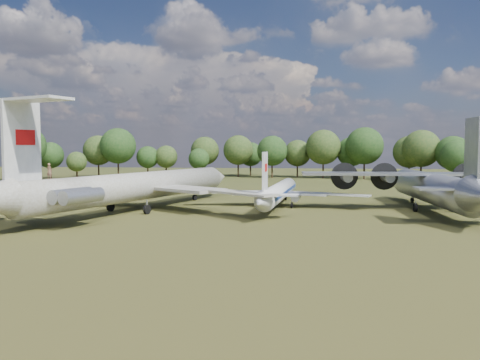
% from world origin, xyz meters
% --- Properties ---
extents(ground, '(300.00, 300.00, 0.00)m').
position_xyz_m(ground, '(0.00, 0.00, 0.00)').
color(ground, '#213812').
rests_on(ground, ground).
extents(il62_airliner, '(63.64, 71.76, 5.84)m').
position_xyz_m(il62_airliner, '(-5.91, 1.61, 2.92)').
color(il62_airliner, silver).
rests_on(il62_airliner, ground).
extents(tu104_jet, '(32.43, 40.98, 3.83)m').
position_xyz_m(tu104_jet, '(15.03, 8.55, 1.91)').
color(tu104_jet, silver).
rests_on(tu104_jet, ground).
extents(an12_transport, '(40.30, 44.74, 5.73)m').
position_xyz_m(an12_transport, '(38.31, 6.69, 2.87)').
color(an12_transport, '#989AA0').
rests_on(an12_transport, ground).
extents(person_on_il62, '(0.77, 0.58, 1.91)m').
position_xyz_m(person_on_il62, '(-11.59, -13.73, 6.79)').
color(person_on_il62, brown).
rests_on(person_on_il62, il62_airliner).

